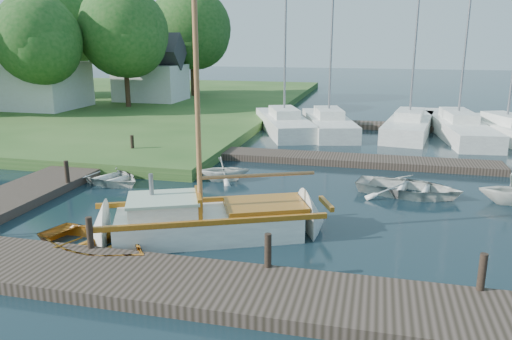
% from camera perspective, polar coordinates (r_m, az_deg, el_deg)
% --- Properties ---
extents(ground, '(160.00, 160.00, 0.00)m').
position_cam_1_polar(ground, '(16.51, -0.00, -4.03)').
color(ground, black).
rests_on(ground, ground).
extents(near_dock, '(18.00, 2.20, 0.30)m').
position_cam_1_polar(near_dock, '(11.17, -7.51, -12.96)').
color(near_dock, '#2B231A').
rests_on(near_dock, ground).
extents(left_dock, '(2.20, 18.00, 0.30)m').
position_cam_1_polar(left_dock, '(21.42, -19.91, -0.09)').
color(left_dock, '#2B231A').
rests_on(left_dock, ground).
extents(far_dock, '(14.00, 1.60, 0.30)m').
position_cam_1_polar(far_dock, '(22.35, 8.97, 1.23)').
color(far_dock, '#2B231A').
rests_on(far_dock, ground).
extents(pontoon, '(30.00, 1.60, 0.30)m').
position_cam_1_polar(pontoon, '(32.23, 24.86, 4.19)').
color(pontoon, '#2B231A').
rests_on(pontoon, ground).
extents(shore, '(50.00, 40.00, 0.50)m').
position_cam_1_polar(shore, '(49.13, -26.81, 7.30)').
color(shore, '#294F1E').
rests_on(shore, ground).
extents(mooring_post_1, '(0.16, 0.16, 0.80)m').
position_cam_1_polar(mooring_post_1, '(13.04, -18.46, -6.80)').
color(mooring_post_1, black).
rests_on(mooring_post_1, near_dock).
extents(mooring_post_2, '(0.16, 0.16, 0.80)m').
position_cam_1_polar(mooring_post_2, '(11.40, 1.38, -9.17)').
color(mooring_post_2, black).
rests_on(mooring_post_2, near_dock).
extents(mooring_post_3, '(0.16, 0.16, 0.80)m').
position_cam_1_polar(mooring_post_3, '(11.41, 24.44, -10.55)').
color(mooring_post_3, black).
rests_on(mooring_post_3, near_dock).
extents(mooring_post_4, '(0.16, 0.16, 0.80)m').
position_cam_1_polar(mooring_post_4, '(19.14, -20.81, -0.18)').
color(mooring_post_4, black).
rests_on(mooring_post_4, left_dock).
extents(mooring_post_5, '(0.16, 0.16, 0.80)m').
position_cam_1_polar(mooring_post_5, '(23.31, -13.96, 2.91)').
color(mooring_post_5, black).
rests_on(mooring_post_5, left_dock).
extents(sailboat, '(7.33, 4.68, 9.83)m').
position_cam_1_polar(sailboat, '(13.99, -4.80, -6.13)').
color(sailboat, beige).
rests_on(sailboat, ground).
extents(dinghy, '(3.98, 3.35, 0.71)m').
position_cam_1_polar(dinghy, '(13.52, -18.01, -7.56)').
color(dinghy, brown).
rests_on(dinghy, ground).
extents(tender_a, '(3.74, 3.27, 0.64)m').
position_cam_1_polar(tender_a, '(19.80, -16.54, -0.47)').
color(tender_a, beige).
rests_on(tender_a, ground).
extents(tender_b, '(2.42, 2.25, 1.04)m').
position_cam_1_polar(tender_b, '(19.23, -3.73, 0.29)').
color(tender_b, beige).
rests_on(tender_b, ground).
extents(tender_c, '(4.03, 3.25, 0.74)m').
position_cam_1_polar(tender_c, '(18.25, 17.05, -1.63)').
color(tender_c, beige).
rests_on(tender_c, ground).
extents(marina_boat_0, '(4.98, 8.16, 11.31)m').
position_cam_1_polar(marina_boat_0, '(29.47, 3.23, 5.50)').
color(marina_boat_0, beige).
rests_on(marina_boat_0, ground).
extents(marina_boat_1, '(4.09, 7.91, 9.77)m').
position_cam_1_polar(marina_boat_1, '(29.52, 8.28, 5.36)').
color(marina_boat_1, beige).
rests_on(marina_boat_1, ground).
extents(marina_boat_2, '(3.37, 8.10, 10.40)m').
position_cam_1_polar(marina_boat_2, '(29.93, 17.08, 5.00)').
color(marina_boat_2, beige).
rests_on(marina_boat_2, ground).
extents(marina_boat_3, '(3.25, 10.06, 11.65)m').
position_cam_1_polar(marina_boat_3, '(30.44, 22.01, 4.73)').
color(marina_boat_3, beige).
rests_on(marina_boat_3, ground).
extents(marina_boat_4, '(5.06, 8.15, 9.97)m').
position_cam_1_polar(marina_boat_4, '(30.13, 26.63, 4.14)').
color(marina_boat_4, beige).
rests_on(marina_boat_4, ground).
extents(house_a, '(6.30, 5.00, 6.29)m').
position_cam_1_polar(house_a, '(39.24, -23.87, 10.12)').
color(house_a, white).
rests_on(house_a, shore).
extents(house_c, '(5.25, 4.00, 5.28)m').
position_cam_1_polar(house_c, '(41.27, -11.93, 10.68)').
color(house_c, white).
rests_on(house_c, shore).
extents(tree_2, '(5.83, 5.75, 7.82)m').
position_cam_1_polar(tree_2, '(36.40, -23.56, 13.50)').
color(tree_2, '#332114').
rests_on(tree_2, shore).
extents(tree_3, '(6.41, 6.38, 8.74)m').
position_cam_1_polar(tree_3, '(37.65, -14.85, 15.07)').
color(tree_3, '#332114').
rests_on(tree_3, shore).
extents(tree_4, '(7.01, 7.01, 9.66)m').
position_cam_1_polar(tree_4, '(45.25, -21.68, 15.13)').
color(tree_4, '#332114').
rests_on(tree_4, shore).
extents(tree_7, '(6.83, 6.83, 9.38)m').
position_cam_1_polar(tree_7, '(44.13, -7.41, 15.83)').
color(tree_7, '#332114').
rests_on(tree_7, shore).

